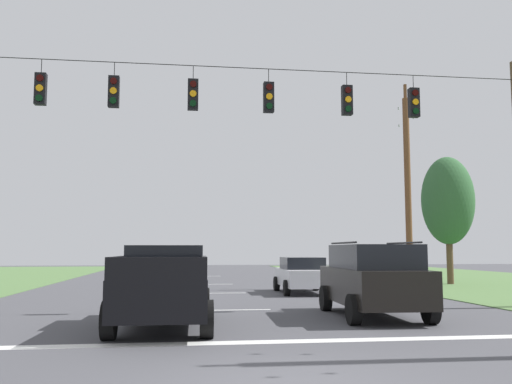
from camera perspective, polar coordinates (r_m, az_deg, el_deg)
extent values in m
cube|color=white|center=(11.49, 0.03, -15.16)|extent=(15.91, 0.45, 0.01)
cube|color=white|center=(17.40, -2.67, -12.01)|extent=(2.50, 0.15, 0.01)
cube|color=white|center=(24.05, -4.08, -10.32)|extent=(2.50, 0.15, 0.01)
cube|color=white|center=(30.14, -4.82, -9.42)|extent=(2.50, 0.15, 0.01)
cube|color=white|center=(39.32, -5.50, -8.60)|extent=(2.50, 0.15, 0.01)
cylinder|color=black|center=(17.70, -1.99, 12.65)|extent=(18.68, 0.02, 0.02)
cylinder|color=black|center=(18.05, -21.16, 11.95)|extent=(0.02, 0.02, 0.44)
cube|color=black|center=(17.85, -21.25, 9.82)|extent=(0.32, 0.24, 0.95)
cylinder|color=#310503|center=(17.80, -21.32, 10.86)|extent=(0.20, 0.04, 0.20)
cylinder|color=orange|center=(17.72, -21.36, 9.93)|extent=(0.20, 0.04, 0.20)
cylinder|color=black|center=(17.64, -21.39, 8.99)|extent=(0.20, 0.04, 0.20)
cylinder|color=black|center=(17.67, -14.33, 12.11)|extent=(0.02, 0.02, 0.44)
cube|color=black|center=(17.47, -14.39, 9.94)|extent=(0.32, 0.24, 0.95)
cylinder|color=#310503|center=(17.42, -14.42, 11.00)|extent=(0.20, 0.04, 0.20)
cylinder|color=orange|center=(17.34, -14.45, 10.05)|extent=(0.20, 0.04, 0.20)
cylinder|color=black|center=(17.26, -14.48, 9.09)|extent=(0.20, 0.04, 0.20)
cylinder|color=black|center=(17.56, -6.46, 12.08)|extent=(0.02, 0.02, 0.44)
cube|color=black|center=(17.35, -6.49, 9.90)|extent=(0.32, 0.24, 0.95)
cylinder|color=#310503|center=(17.30, -6.47, 10.97)|extent=(0.20, 0.04, 0.20)
cylinder|color=orange|center=(17.22, -6.48, 10.01)|extent=(0.20, 0.04, 0.20)
cylinder|color=black|center=(17.14, -6.49, 9.05)|extent=(0.20, 0.04, 0.20)
cylinder|color=black|center=(17.75, 1.30, 11.84)|extent=(0.02, 0.02, 0.44)
cube|color=black|center=(17.55, 1.30, 9.68)|extent=(0.32, 0.24, 0.95)
cylinder|color=#310503|center=(17.50, 1.38, 10.73)|extent=(0.20, 0.04, 0.20)
cylinder|color=orange|center=(17.42, 1.38, 9.79)|extent=(0.20, 0.04, 0.20)
cylinder|color=black|center=(17.34, 1.38, 8.83)|extent=(0.20, 0.04, 0.20)
cylinder|color=black|center=(18.30, 9.29, 11.37)|extent=(0.02, 0.02, 0.44)
cube|color=black|center=(18.10, 9.33, 9.27)|extent=(0.32, 0.24, 0.95)
cylinder|color=#310503|center=(18.05, 9.44, 10.29)|extent=(0.20, 0.04, 0.20)
cylinder|color=orange|center=(17.97, 9.46, 9.37)|extent=(0.20, 0.04, 0.20)
cylinder|color=black|center=(17.90, 9.47, 8.44)|extent=(0.20, 0.04, 0.20)
cylinder|color=black|center=(19.05, 15.84, 10.83)|extent=(0.02, 0.02, 0.44)
cube|color=black|center=(18.86, 15.90, 8.80)|extent=(0.32, 0.24, 0.95)
cylinder|color=#310503|center=(18.81, 16.05, 9.77)|extent=(0.20, 0.04, 0.20)
cylinder|color=orange|center=(18.74, 16.07, 8.89)|extent=(0.20, 0.04, 0.20)
cylinder|color=black|center=(18.66, 16.10, 8.00)|extent=(0.20, 0.04, 0.20)
cube|color=black|center=(13.74, -9.46, -10.11)|extent=(2.14, 5.45, 0.85)
cube|color=black|center=(14.35, -9.26, -6.84)|extent=(1.90, 1.95, 0.70)
cube|color=black|center=(12.46, -14.12, -7.46)|extent=(0.16, 2.38, 0.45)
cube|color=black|center=(12.34, -5.37, -7.63)|extent=(0.16, 2.38, 0.45)
cube|color=black|center=(11.07, -10.19, -7.76)|extent=(1.96, 0.15, 0.45)
cylinder|color=black|center=(15.69, -12.82, -11.08)|extent=(0.30, 0.81, 0.80)
cylinder|color=black|center=(15.59, -5.36, -11.23)|extent=(0.30, 0.81, 0.80)
cylinder|color=black|center=(12.07, -14.87, -12.62)|extent=(0.30, 0.81, 0.80)
cylinder|color=black|center=(11.94, -5.09, -12.87)|extent=(0.30, 0.81, 0.80)
cube|color=black|center=(15.91, 11.87, -9.38)|extent=(2.17, 4.89, 0.95)
cube|color=black|center=(15.74, 11.96, -6.50)|extent=(1.95, 3.28, 0.65)
cylinder|color=black|center=(15.52, 8.92, -5.18)|extent=(0.18, 2.72, 0.05)
cylinder|color=black|center=(16.01, 14.86, -5.08)|extent=(0.18, 2.72, 0.05)
cylinder|color=black|center=(17.29, 7.16, -10.75)|extent=(0.30, 0.77, 0.76)
cylinder|color=black|center=(17.79, 13.41, -10.50)|extent=(0.30, 0.77, 0.76)
cylinder|color=black|center=(14.12, 10.00, -11.80)|extent=(0.30, 0.77, 0.76)
cylinder|color=black|center=(14.74, 17.49, -11.37)|extent=(0.30, 0.77, 0.76)
cube|color=silver|center=(24.09, 4.76, -8.71)|extent=(1.91, 4.34, 0.70)
cube|color=black|center=(24.07, 4.75, -7.29)|extent=(1.67, 2.14, 0.50)
cylinder|color=black|center=(25.36, 2.12, -9.38)|extent=(0.24, 0.65, 0.64)
cylinder|color=black|center=(25.68, 6.16, -9.31)|extent=(0.24, 0.65, 0.64)
cylinder|color=black|center=(22.56, 3.18, -9.81)|extent=(0.24, 0.65, 0.64)
cylinder|color=black|center=(22.92, 7.69, -9.70)|extent=(0.24, 0.65, 0.64)
cube|color=black|center=(36.25, 12.43, -7.66)|extent=(2.17, 4.44, 0.70)
cube|color=black|center=(36.23, 12.41, -6.71)|extent=(1.80, 2.23, 0.50)
cylinder|color=black|center=(35.38, 14.76, -8.22)|extent=(0.28, 0.66, 0.64)
cylinder|color=black|center=(34.60, 12.08, -8.34)|extent=(0.28, 0.66, 0.64)
cylinder|color=black|center=(37.93, 12.77, -8.10)|extent=(0.28, 0.66, 0.64)
cylinder|color=black|center=(37.19, 10.24, -8.20)|extent=(0.28, 0.66, 0.64)
cylinder|color=brown|center=(27.95, 15.33, 0.02)|extent=(0.31, 0.31, 9.29)
cube|color=brown|center=(28.68, 15.10, 8.49)|extent=(0.12, 0.12, 2.22)
cylinder|color=#B2B7BC|center=(29.51, 14.42, 8.31)|extent=(0.08, 0.08, 0.12)
cylinder|color=#B2B7BC|center=(27.93, 15.80, 9.16)|extent=(0.08, 0.08, 0.12)
cube|color=brown|center=(28.48, 15.15, 6.74)|extent=(0.12, 0.12, 2.20)
cylinder|color=#B2B7BC|center=(29.29, 14.47, 6.60)|extent=(0.08, 0.08, 0.12)
cylinder|color=#B2B7BC|center=(27.72, 15.85, 7.36)|extent=(0.08, 0.08, 0.12)
cylinder|color=brown|center=(31.56, 19.27, -6.07)|extent=(0.34, 0.34, 3.19)
ellipsoid|color=#2F5D33|center=(31.67, 19.09, -0.82)|extent=(2.78, 2.78, 4.74)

